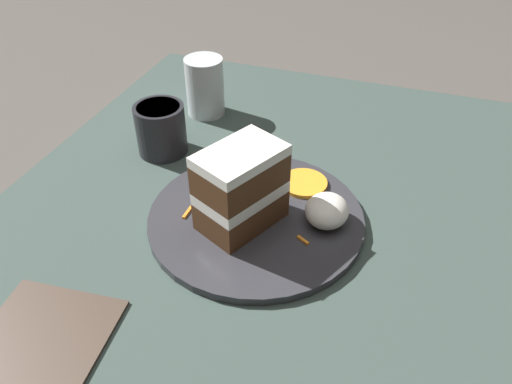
{
  "coord_description": "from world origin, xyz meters",
  "views": [
    {
      "loc": [
        0.42,
        0.11,
        0.47
      ],
      "look_at": [
        -0.05,
        -0.05,
        0.08
      ],
      "focal_mm": 35.0,
      "sensor_mm": 36.0,
      "label": 1
    }
  ],
  "objects_px": {
    "cake_slice": "(241,188)",
    "cream_dollop": "(327,211)",
    "plate": "(256,218)",
    "orange_garnish": "(304,183)",
    "coffee_mug": "(161,128)",
    "menu_card": "(19,373)",
    "drinking_glass": "(205,90)"
  },
  "relations": [
    {
      "from": "orange_garnish",
      "to": "menu_card",
      "type": "xyz_separation_m",
      "value": [
        0.37,
        -0.19,
        -0.01
      ]
    },
    {
      "from": "plate",
      "to": "menu_card",
      "type": "bearing_deg",
      "value": -26.63
    },
    {
      "from": "drinking_glass",
      "to": "coffee_mug",
      "type": "relative_size",
      "value": 1.27
    },
    {
      "from": "plate",
      "to": "orange_garnish",
      "type": "bearing_deg",
      "value": 152.77
    },
    {
      "from": "cake_slice",
      "to": "coffee_mug",
      "type": "xyz_separation_m",
      "value": [
        -0.13,
        -0.18,
        -0.02
      ]
    },
    {
      "from": "cake_slice",
      "to": "cream_dollop",
      "type": "bearing_deg",
      "value": 44.08
    },
    {
      "from": "plate",
      "to": "menu_card",
      "type": "distance_m",
      "value": 0.32
    },
    {
      "from": "plate",
      "to": "cake_slice",
      "type": "xyz_separation_m",
      "value": [
        0.02,
        -0.01,
        0.06
      ]
    },
    {
      "from": "coffee_mug",
      "to": "menu_card",
      "type": "distance_m",
      "value": 0.41
    },
    {
      "from": "plate",
      "to": "orange_garnish",
      "type": "height_order",
      "value": "orange_garnish"
    },
    {
      "from": "cake_slice",
      "to": "drinking_glass",
      "type": "xyz_separation_m",
      "value": [
        -0.27,
        -0.17,
        -0.02
      ]
    },
    {
      "from": "plate",
      "to": "cake_slice",
      "type": "distance_m",
      "value": 0.06
    },
    {
      "from": "cream_dollop",
      "to": "coffee_mug",
      "type": "bearing_deg",
      "value": -108.57
    },
    {
      "from": "plate",
      "to": "cream_dollop",
      "type": "relative_size",
      "value": 4.6
    },
    {
      "from": "cream_dollop",
      "to": "menu_card",
      "type": "distance_m",
      "value": 0.39
    },
    {
      "from": "cream_dollop",
      "to": "plate",
      "type": "bearing_deg",
      "value": -79.73
    },
    {
      "from": "coffee_mug",
      "to": "menu_card",
      "type": "height_order",
      "value": "coffee_mug"
    },
    {
      "from": "cream_dollop",
      "to": "drinking_glass",
      "type": "bearing_deg",
      "value": -130.7
    },
    {
      "from": "cake_slice",
      "to": "orange_garnish",
      "type": "xyz_separation_m",
      "value": [
        -0.1,
        0.06,
        -0.05
      ]
    },
    {
      "from": "plate",
      "to": "orange_garnish",
      "type": "xyz_separation_m",
      "value": [
        -0.08,
        0.04,
        0.01
      ]
    },
    {
      "from": "cake_slice",
      "to": "drinking_glass",
      "type": "bearing_deg",
      "value": 147.53
    },
    {
      "from": "cake_slice",
      "to": "plate",
      "type": "bearing_deg",
      "value": 79.43
    },
    {
      "from": "drinking_glass",
      "to": "menu_card",
      "type": "xyz_separation_m",
      "value": [
        0.54,
        0.03,
        -0.04
      ]
    },
    {
      "from": "plate",
      "to": "coffee_mug",
      "type": "xyz_separation_m",
      "value": [
        -0.11,
        -0.19,
        0.04
      ]
    },
    {
      "from": "coffee_mug",
      "to": "menu_card",
      "type": "relative_size",
      "value": 0.37
    },
    {
      "from": "coffee_mug",
      "to": "orange_garnish",
      "type": "bearing_deg",
      "value": 83.27
    },
    {
      "from": "cake_slice",
      "to": "cream_dollop",
      "type": "height_order",
      "value": "cake_slice"
    },
    {
      "from": "cream_dollop",
      "to": "coffee_mug",
      "type": "relative_size",
      "value": 0.78
    },
    {
      "from": "cream_dollop",
      "to": "drinking_glass",
      "type": "height_order",
      "value": "drinking_glass"
    },
    {
      "from": "plate",
      "to": "coffee_mug",
      "type": "bearing_deg",
      "value": -119.88
    },
    {
      "from": "cream_dollop",
      "to": "menu_card",
      "type": "relative_size",
      "value": 0.29
    },
    {
      "from": "orange_garnish",
      "to": "drinking_glass",
      "type": "height_order",
      "value": "drinking_glass"
    }
  ]
}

